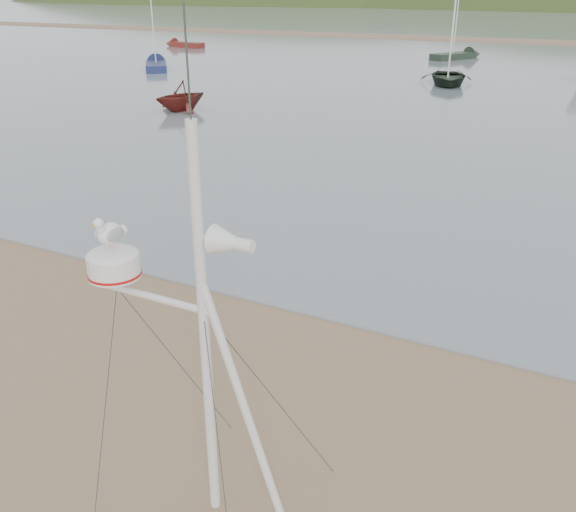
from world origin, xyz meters
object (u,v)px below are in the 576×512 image
at_px(dinghy_red_far, 179,44).
at_px(sailboat_blue_near, 156,64).
at_px(boat_dark, 451,47).
at_px(mast_rig, 202,414).
at_px(boat_red, 179,82).
at_px(sailboat_dark_mid, 463,55).

height_order(dinghy_red_far, sailboat_blue_near, sailboat_blue_near).
bearing_deg(boat_dark, dinghy_red_far, 138.52).
bearing_deg(mast_rig, boat_dark, 99.36).
bearing_deg(sailboat_blue_near, dinghy_red_far, 120.94).
relative_size(boat_red, dinghy_red_far, 0.54).
xyz_separation_m(sailboat_blue_near, sailboat_dark_mid, (18.70, 16.89, 0.00)).
distance_m(boat_dark, sailboat_dark_mid, 16.17).
bearing_deg(boat_red, boat_dark, 76.34).
xyz_separation_m(boat_red, sailboat_dark_mid, (6.68, 30.16, -1.08)).
bearing_deg(sailboat_dark_mid, mast_rig, -80.70).
bearing_deg(boat_red, mast_rig, -33.76).
height_order(boat_red, sailboat_blue_near, sailboat_blue_near).
xyz_separation_m(boat_dark, dinghy_red_far, (-30.19, 13.86, -1.92)).
bearing_deg(boat_red, sailboat_blue_near, 151.37).
bearing_deg(boat_dark, boat_red, -139.67).
xyz_separation_m(mast_rig, sailboat_blue_near, (-26.86, 32.91, -0.98)).
height_order(boat_dark, sailboat_blue_near, sailboat_blue_near).
xyz_separation_m(boat_dark, boat_red, (-9.24, -14.31, -0.83)).
distance_m(mast_rig, sailboat_dark_mid, 50.48).
relative_size(mast_rig, boat_dark, 1.23).
relative_size(boat_red, sailboat_dark_mid, 0.49).
height_order(dinghy_red_far, sailboat_dark_mid, sailboat_dark_mid).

